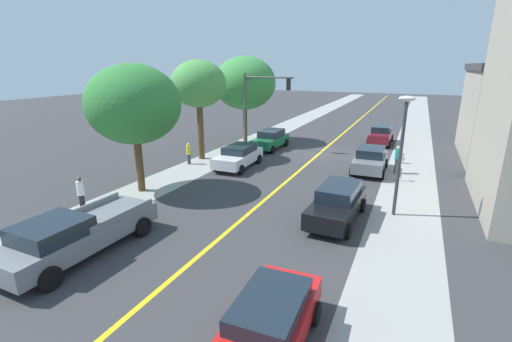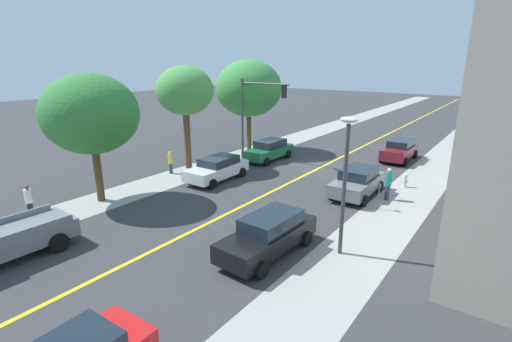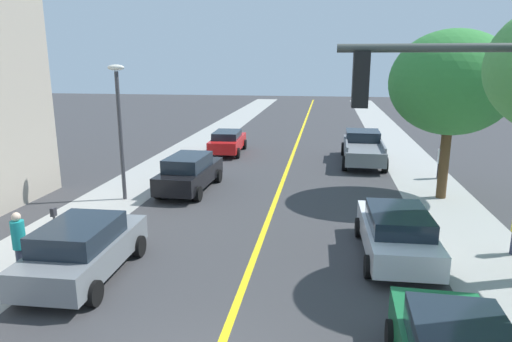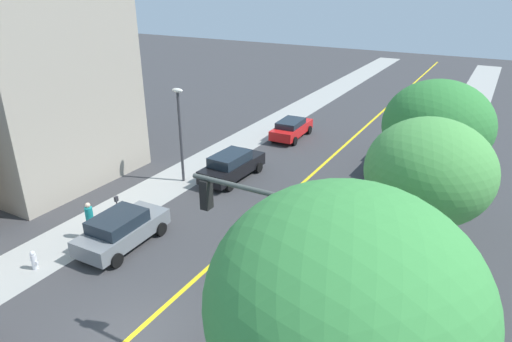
# 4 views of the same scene
# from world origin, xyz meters

# --- Properties ---
(ground_plane) EXTENTS (140.00, 140.00, 0.00)m
(ground_plane) POSITION_xyz_m (0.00, 0.00, 0.00)
(ground_plane) COLOR #38383A
(sidewalk_left) EXTENTS (3.06, 126.00, 0.01)m
(sidewalk_left) POSITION_xyz_m (-6.89, 0.00, 0.00)
(sidewalk_left) COLOR #9E9E99
(sidewalk_left) RESTS_ON ground
(sidewalk_right) EXTENTS (3.06, 126.00, 0.01)m
(sidewalk_right) POSITION_xyz_m (6.89, 0.00, 0.00)
(sidewalk_right) COLOR #9E9E99
(sidewalk_right) RESTS_ON ground
(road_centerline_stripe) EXTENTS (0.20, 126.00, 0.00)m
(road_centerline_stripe) POSITION_xyz_m (0.00, 0.00, 0.00)
(road_centerline_stripe) COLOR yellow
(road_centerline_stripe) RESTS_ON ground
(street_tree_left_near) EXTENTS (5.00, 5.00, 6.99)m
(street_tree_left_near) POSITION_xyz_m (6.99, 13.33, 4.85)
(street_tree_left_near) COLOR brown
(street_tree_left_near) RESTS_ON ground
(street_tree_right_corner) EXTENTS (3.99, 3.99, 7.27)m
(street_tree_right_corner) POSITION_xyz_m (7.82, 5.73, 5.52)
(street_tree_right_corner) COLOR brown
(street_tree_right_corner) RESTS_ON ground
(street_tree_left_far) EXTENTS (5.50, 5.50, 7.68)m
(street_tree_left_far) POSITION_xyz_m (7.47, -1.19, 5.33)
(street_tree_left_far) COLOR brown
(street_tree_left_far) RESTS_ON ground
(fire_hydrant) EXTENTS (0.44, 0.24, 0.86)m
(fire_hydrant) POSITION_xyz_m (-6.24, 0.95, 0.42)
(fire_hydrant) COLOR silver
(fire_hydrant) RESTS_ON ground
(parking_meter) EXTENTS (0.12, 0.18, 1.42)m
(parking_meter) POSITION_xyz_m (-6.07, 5.52, 0.93)
(parking_meter) COLOR #4C4C51
(parking_meter) RESTS_ON ground
(traffic_light_mast) EXTENTS (4.29, 0.32, 6.25)m
(traffic_light_mast) POSITION_xyz_m (5.04, 1.22, 4.19)
(traffic_light_mast) COLOR #474C47
(traffic_light_mast) RESTS_ON ground
(street_lamp) EXTENTS (0.70, 0.36, 5.59)m
(street_lamp) POSITION_xyz_m (-6.37, 11.08, 3.53)
(street_lamp) COLOR #38383D
(street_lamp) RESTS_ON ground
(white_sedan_right_curb) EXTENTS (2.18, 4.65, 1.52)m
(white_sedan_right_curb) POSITION_xyz_m (4.17, 6.68, 0.80)
(white_sedan_right_curb) COLOR silver
(white_sedan_right_curb) RESTS_ON ground
(grey_sedan_left_curb) EXTENTS (2.19, 4.43, 1.60)m
(grey_sedan_left_curb) POSITION_xyz_m (-4.34, 4.07, 0.83)
(grey_sedan_left_curb) COLOR slate
(grey_sedan_left_curb) RESTS_ON ground
(black_sedan_left_curb) EXTENTS (2.14, 4.84, 1.65)m
(black_sedan_left_curb) POSITION_xyz_m (-4.00, 12.79, 0.85)
(black_sedan_left_curb) COLOR black
(black_sedan_left_curb) RESTS_ON ground
(maroon_sedan_left_curb) EXTENTS (2.00, 4.45, 1.62)m
(maroon_sedan_left_curb) POSITION_xyz_m (-4.06, -5.52, 0.84)
(maroon_sedan_left_curb) COLOR maroon
(maroon_sedan_left_curb) RESTS_ON ground
(green_sedan_right_curb) EXTENTS (2.09, 4.59, 1.59)m
(green_sedan_right_curb) POSITION_xyz_m (4.31, 0.41, 0.82)
(green_sedan_right_curb) COLOR #196638
(green_sedan_right_curb) RESTS_ON ground
(pedestrian_white_shirt) EXTENTS (0.34, 0.34, 1.70)m
(pedestrian_white_shirt) POSITION_xyz_m (7.68, 16.75, 0.90)
(pedestrian_white_shirt) COLOR black
(pedestrian_white_shirt) RESTS_ON ground
(pedestrian_yellow_shirt) EXTENTS (0.31, 0.31, 1.59)m
(pedestrian_yellow_shirt) POSITION_xyz_m (7.79, 7.47, 0.84)
(pedestrian_yellow_shirt) COLOR #33384C
(pedestrian_yellow_shirt) RESTS_ON ground
(pedestrian_teal_shirt) EXTENTS (0.35, 0.35, 1.86)m
(pedestrian_teal_shirt) POSITION_xyz_m (-6.01, 3.80, 0.99)
(pedestrian_teal_shirt) COLOR #33384C
(pedestrian_teal_shirt) RESTS_ON ground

